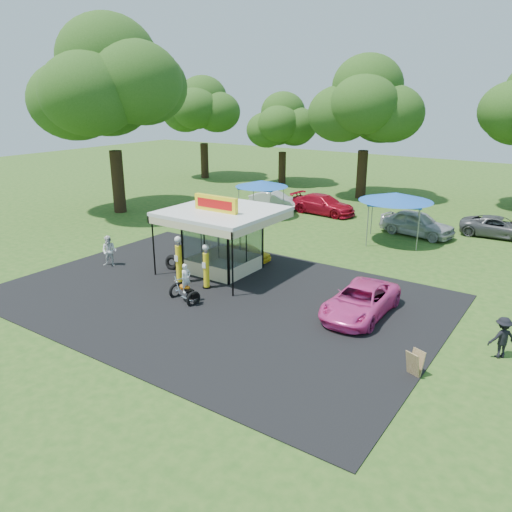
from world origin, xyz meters
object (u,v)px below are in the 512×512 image
(motorcycle, at_px, (186,287))
(bg_car_a, at_px, (275,200))
(gas_pump_right, at_px, (206,268))
(kiosk_car, at_px, (247,252))
(gas_station_kiosk, at_px, (223,239))
(gas_pump_left, at_px, (179,261))
(tent_west, at_px, (262,184))
(bg_car_d, at_px, (499,227))
(tent_east, at_px, (396,197))
(pink_sedan, at_px, (360,301))
(bg_car_c, at_px, (417,223))
(bg_car_b, at_px, (323,204))
(spectator_east_a, at_px, (502,338))
(a_frame_sign, at_px, (415,364))
(spectator_west, at_px, (109,251))

(motorcycle, xyz_separation_m, bg_car_a, (-7.03, 18.61, -0.05))
(gas_pump_right, distance_m, kiosk_car, 4.75)
(gas_station_kiosk, height_order, motorcycle, gas_station_kiosk)
(gas_pump_left, height_order, tent_west, tent_west)
(bg_car_a, bearing_deg, bg_car_d, -90.34)
(tent_east, bearing_deg, bg_car_a, 161.10)
(pink_sedan, bearing_deg, tent_west, 136.45)
(gas_pump_right, distance_m, pink_sedan, 7.55)
(bg_car_c, relative_size, tent_east, 1.06)
(gas_station_kiosk, distance_m, bg_car_c, 14.34)
(bg_car_b, bearing_deg, spectator_east_a, -132.00)
(a_frame_sign, relative_size, tent_west, 0.23)
(spectator_east_a, distance_m, bg_car_d, 17.38)
(motorcycle, height_order, tent_west, tent_west)
(bg_car_a, xyz_separation_m, tent_west, (0.67, -2.94, 1.84))
(gas_pump_right, relative_size, a_frame_sign, 2.48)
(gas_pump_left, relative_size, motorcycle, 1.28)
(motorcycle, height_order, bg_car_b, motorcycle)
(bg_car_a, bearing_deg, kiosk_car, -158.58)
(bg_car_a, bearing_deg, tent_west, -171.48)
(a_frame_sign, bearing_deg, bg_car_a, 154.52)
(tent_east, bearing_deg, gas_pump_left, -115.56)
(spectator_west, height_order, tent_west, tent_west)
(gas_station_kiosk, xyz_separation_m, tent_west, (-5.21, 11.43, 0.75))
(gas_pump_right, relative_size, kiosk_car, 0.80)
(kiosk_car, relative_size, tent_west, 0.70)
(pink_sedan, bearing_deg, gas_pump_right, -170.38)
(gas_pump_right, xyz_separation_m, pink_sedan, (7.42, 1.35, -0.42))
(gas_pump_left, xyz_separation_m, bg_car_a, (-5.17, 17.01, -0.48))
(bg_car_c, bearing_deg, pink_sedan, -162.05)
(gas_pump_right, relative_size, bg_car_d, 0.47)
(pink_sedan, bearing_deg, spectator_east_a, -5.60)
(gas_pump_right, distance_m, bg_car_a, 18.11)
(gas_station_kiosk, bearing_deg, kiosk_car, 90.00)
(kiosk_car, xyz_separation_m, bg_car_d, (10.92, 13.36, 0.19))
(motorcycle, bearing_deg, pink_sedan, 35.90)
(gas_pump_left, height_order, bg_car_d, gas_pump_left)
(gas_pump_right, xyz_separation_m, bg_car_b, (-2.54, 17.31, -0.32))
(spectator_west, distance_m, bg_car_c, 19.78)
(gas_station_kiosk, distance_m, tent_west, 12.59)
(bg_car_c, relative_size, tent_west, 1.22)
(gas_station_kiosk, height_order, bg_car_d, gas_station_kiosk)
(gas_pump_left, bearing_deg, bg_car_b, 93.14)
(gas_pump_left, relative_size, bg_car_d, 0.51)
(gas_pump_left, relative_size, pink_sedan, 0.51)
(gas_station_kiosk, bearing_deg, bg_car_b, 96.45)
(a_frame_sign, relative_size, bg_car_a, 0.22)
(bg_car_a, relative_size, bg_car_b, 0.80)
(spectator_west, height_order, bg_car_c, spectator_west)
(gas_station_kiosk, height_order, bg_car_b, gas_station_kiosk)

